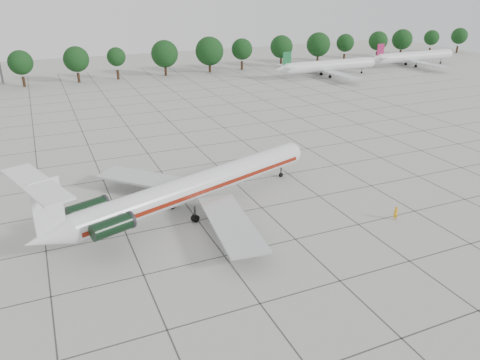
{
  "coord_description": "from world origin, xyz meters",
  "views": [
    {
      "loc": [
        -22.32,
        -44.46,
        24.99
      ],
      "look_at": [
        -2.29,
        1.23,
        3.5
      ],
      "focal_mm": 35.0,
      "sensor_mm": 36.0,
      "label": 1
    }
  ],
  "objects": [
    {
      "name": "apron_joints",
      "position": [
        0.0,
        15.0,
        0.01
      ],
      "size": [
        170.0,
        170.0,
        0.02
      ],
      "primitive_type": "cube",
      "color": "#383838",
      "rests_on": "ground"
    },
    {
      "name": "main_airliner",
      "position": [
        -8.58,
        2.17,
        3.07
      ],
      "size": [
        36.21,
        27.59,
        8.7
      ],
      "rotation": [
        0.0,
        0.0,
        0.33
      ],
      "color": "silver",
      "rests_on": "ground"
    },
    {
      "name": "bg_airliner_d",
      "position": [
        52.75,
        65.68,
        2.91
      ],
      "size": [
        28.24,
        27.2,
        7.4
      ],
      "color": "silver",
      "rests_on": "ground"
    },
    {
      "name": "tree_line",
      "position": [
        -11.68,
        85.0,
        5.98
      ],
      "size": [
        249.86,
        8.44,
        10.22
      ],
      "color": "#332114",
      "rests_on": "ground"
    },
    {
      "name": "ground",
      "position": [
        0.0,
        0.0,
        0.0
      ],
      "size": [
        260.0,
        260.0,
        0.0
      ],
      "primitive_type": "plane",
      "color": "#A7A7A0",
      "rests_on": "ground"
    },
    {
      "name": "ground_crew",
      "position": [
        12.43,
        -8.72,
        0.82
      ],
      "size": [
        0.62,
        0.42,
        1.65
      ],
      "primitive_type": "imported",
      "rotation": [
        0.0,
        0.0,
        3.1
      ],
      "color": "orange",
      "rests_on": "ground"
    },
    {
      "name": "bg_airliner_e",
      "position": [
        86.29,
        69.23,
        2.91
      ],
      "size": [
        28.24,
        27.2,
        7.4
      ],
      "color": "silver",
      "rests_on": "ground"
    }
  ]
}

